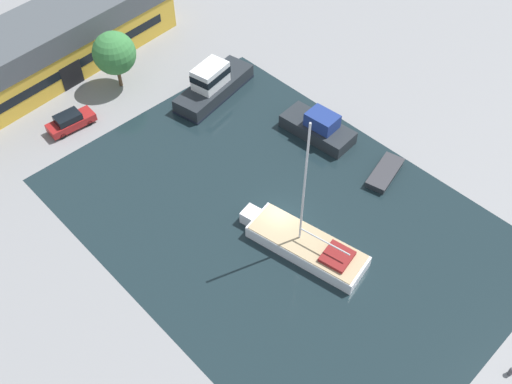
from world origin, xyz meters
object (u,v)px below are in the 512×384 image
object	(u,v)px
motor_cruiser	(213,85)
cabin_boat	(318,127)
sailboat_moored	(305,245)
small_dinghy	(385,173)
quay_tree_near_building	(114,53)
parked_car	(70,121)
warehouse_building	(45,47)

from	to	relation	value
motor_cruiser	cabin_boat	xyz separation A→B (m)	(3.11, -11.03, -0.35)
sailboat_moored	small_dinghy	bearing A→B (deg)	-8.08
quay_tree_near_building	sailboat_moored	xyz separation A→B (m)	(-1.62, -26.68, -3.17)
sailboat_moored	small_dinghy	world-z (taller)	sailboat_moored
small_dinghy	cabin_boat	world-z (taller)	cabin_boat
parked_car	sailboat_moored	distance (m)	25.16
warehouse_building	quay_tree_near_building	world-z (taller)	warehouse_building
parked_car	sailboat_moored	xyz separation A→B (m)	(5.37, -24.58, -0.14)
sailboat_moored	motor_cruiser	xyz separation A→B (m)	(7.33, 19.04, 0.61)
sailboat_moored	warehouse_building	bearing A→B (deg)	82.68
warehouse_building	quay_tree_near_building	distance (m)	7.73
parked_car	motor_cruiser	size ratio (longest dim) A/B	0.47
warehouse_building	motor_cruiser	bearing A→B (deg)	-62.39
parked_car	motor_cruiser	xyz separation A→B (m)	(12.70, -5.54, 0.46)
small_dinghy	cabin_boat	bearing A→B (deg)	168.94
quay_tree_near_building	sailboat_moored	size ratio (longest dim) A/B	0.47
warehouse_building	quay_tree_near_building	xyz separation A→B (m)	(3.78, -6.70, 0.82)
warehouse_building	sailboat_moored	distance (m)	33.53
motor_cruiser	sailboat_moored	bearing A→B (deg)	148.08
parked_car	small_dinghy	world-z (taller)	parked_car
warehouse_building	small_dinghy	world-z (taller)	warehouse_building
warehouse_building	parked_car	bearing A→B (deg)	-115.95
warehouse_building	parked_car	distance (m)	9.62
small_dinghy	warehouse_building	bearing A→B (deg)	-171.93
parked_car	sailboat_moored	world-z (taller)	sailboat_moored
quay_tree_near_building	cabin_boat	bearing A→B (deg)	-64.70
sailboat_moored	cabin_boat	distance (m)	13.17
quay_tree_near_building	sailboat_moored	world-z (taller)	sailboat_moored
small_dinghy	cabin_boat	xyz separation A→B (m)	(-0.31, 7.46, 0.60)
quay_tree_near_building	sailboat_moored	bearing A→B (deg)	-93.47
cabin_boat	motor_cruiser	bearing A→B (deg)	101.10
sailboat_moored	small_dinghy	distance (m)	10.76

